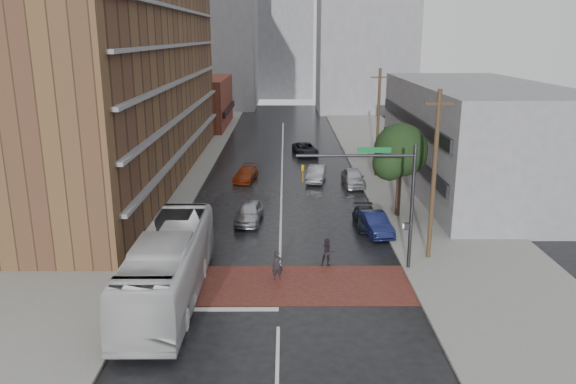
{
  "coord_description": "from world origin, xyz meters",
  "views": [
    {
      "loc": [
        0.34,
        -26.95,
        12.83
      ],
      "look_at": [
        0.49,
        6.35,
        3.5
      ],
      "focal_mm": 35.0,
      "sensor_mm": 36.0,
      "label": 1
    }
  ],
  "objects_px": {
    "pedestrian_a": "(277,266)",
    "car_parked_mid": "(366,218)",
    "suv_travel": "(305,149)",
    "car_travel_c": "(246,174)",
    "car_parked_near": "(375,223)",
    "car_travel_a": "(249,212)",
    "car_travel_b": "(316,174)",
    "pedestrian_b": "(327,253)",
    "transit_bus": "(169,266)",
    "car_parked_far": "(353,177)"
  },
  "relations": [
    {
      "from": "car_parked_mid",
      "to": "pedestrian_b",
      "type": "bearing_deg",
      "value": -114.45
    },
    {
      "from": "pedestrian_a",
      "to": "car_parked_far",
      "type": "height_order",
      "value": "pedestrian_a"
    },
    {
      "from": "transit_bus",
      "to": "pedestrian_b",
      "type": "bearing_deg",
      "value": 25.84
    },
    {
      "from": "car_travel_b",
      "to": "car_parked_mid",
      "type": "distance_m",
      "value": 12.8
    },
    {
      "from": "car_parked_far",
      "to": "pedestrian_a",
      "type": "bearing_deg",
      "value": -110.32
    },
    {
      "from": "car_travel_b",
      "to": "suv_travel",
      "type": "bearing_deg",
      "value": 102.48
    },
    {
      "from": "suv_travel",
      "to": "car_parked_far",
      "type": "distance_m",
      "value": 13.57
    },
    {
      "from": "car_travel_b",
      "to": "car_travel_a",
      "type": "bearing_deg",
      "value": -105.57
    },
    {
      "from": "car_travel_a",
      "to": "car_parked_near",
      "type": "distance_m",
      "value": 8.87
    },
    {
      "from": "car_travel_c",
      "to": "car_parked_near",
      "type": "height_order",
      "value": "car_parked_near"
    },
    {
      "from": "car_travel_c",
      "to": "suv_travel",
      "type": "distance_m",
      "value": 12.6
    },
    {
      "from": "pedestrian_a",
      "to": "car_parked_mid",
      "type": "distance_m",
      "value": 10.73
    },
    {
      "from": "transit_bus",
      "to": "pedestrian_a",
      "type": "relative_size",
      "value": 7.66
    },
    {
      "from": "pedestrian_a",
      "to": "suv_travel",
      "type": "xyz_separation_m",
      "value": [
        2.64,
        32.8,
        -0.13
      ]
    },
    {
      "from": "transit_bus",
      "to": "car_parked_far",
      "type": "xyz_separation_m",
      "value": [
        11.8,
        21.91,
        -0.99
      ]
    },
    {
      "from": "transit_bus",
      "to": "car_parked_near",
      "type": "bearing_deg",
      "value": 38.97
    },
    {
      "from": "car_travel_b",
      "to": "car_parked_mid",
      "type": "relative_size",
      "value": 1.04
    },
    {
      "from": "car_travel_c",
      "to": "suv_travel",
      "type": "height_order",
      "value": "suv_travel"
    },
    {
      "from": "pedestrian_a",
      "to": "pedestrian_b",
      "type": "distance_m",
      "value": 3.41
    },
    {
      "from": "car_travel_c",
      "to": "car_parked_mid",
      "type": "xyz_separation_m",
      "value": [
        9.24,
        -12.76,
        -0.02
      ]
    },
    {
      "from": "suv_travel",
      "to": "car_travel_a",
      "type": "bearing_deg",
      "value": -111.55
    },
    {
      "from": "transit_bus",
      "to": "car_parked_near",
      "type": "distance_m",
      "value": 15.22
    },
    {
      "from": "pedestrian_b",
      "to": "car_travel_a",
      "type": "bearing_deg",
      "value": 118.26
    },
    {
      "from": "car_travel_b",
      "to": "car_travel_c",
      "type": "relative_size",
      "value": 1.01
    },
    {
      "from": "pedestrian_b",
      "to": "car_travel_b",
      "type": "distance_m",
      "value": 19.5
    },
    {
      "from": "car_parked_mid",
      "to": "car_parked_far",
      "type": "relative_size",
      "value": 0.92
    },
    {
      "from": "pedestrian_a",
      "to": "car_parked_mid",
      "type": "relative_size",
      "value": 0.4
    },
    {
      "from": "car_travel_b",
      "to": "car_parked_far",
      "type": "height_order",
      "value": "car_parked_far"
    },
    {
      "from": "car_travel_a",
      "to": "suv_travel",
      "type": "bearing_deg",
      "value": 83.0
    },
    {
      "from": "transit_bus",
      "to": "car_parked_far",
      "type": "height_order",
      "value": "transit_bus"
    },
    {
      "from": "car_travel_b",
      "to": "car_parked_near",
      "type": "distance_m",
      "value": 14.28
    },
    {
      "from": "transit_bus",
      "to": "pedestrian_a",
      "type": "distance_m",
      "value": 5.87
    },
    {
      "from": "transit_bus",
      "to": "car_parked_near",
      "type": "height_order",
      "value": "transit_bus"
    },
    {
      "from": "car_parked_mid",
      "to": "car_travel_a",
      "type": "bearing_deg",
      "value": 173.68
    },
    {
      "from": "car_travel_b",
      "to": "car_parked_mid",
      "type": "height_order",
      "value": "car_travel_b"
    },
    {
      "from": "car_parked_mid",
      "to": "car_parked_far",
      "type": "xyz_separation_m",
      "value": [
        0.36,
        10.91,
        0.16
      ]
    },
    {
      "from": "car_parked_far",
      "to": "car_parked_mid",
      "type": "bearing_deg",
      "value": -94.22
    },
    {
      "from": "pedestrian_a",
      "to": "car_parked_near",
      "type": "bearing_deg",
      "value": 39.0
    },
    {
      "from": "pedestrian_b",
      "to": "car_travel_b",
      "type": "bearing_deg",
      "value": 84.9
    },
    {
      "from": "pedestrian_a",
      "to": "car_parked_near",
      "type": "height_order",
      "value": "pedestrian_a"
    },
    {
      "from": "car_travel_a",
      "to": "car_parked_mid",
      "type": "relative_size",
      "value": 1.05
    },
    {
      "from": "car_parked_mid",
      "to": "car_parked_far",
      "type": "bearing_deg",
      "value": 88.25
    },
    {
      "from": "car_travel_b",
      "to": "transit_bus",
      "type": "bearing_deg",
      "value": -100.79
    },
    {
      "from": "car_travel_b",
      "to": "car_travel_c",
      "type": "bearing_deg",
      "value": -172.98
    },
    {
      "from": "car_parked_far",
      "to": "car_travel_b",
      "type": "bearing_deg",
      "value": 150.99
    },
    {
      "from": "car_parked_mid",
      "to": "car_parked_far",
      "type": "height_order",
      "value": "car_parked_far"
    },
    {
      "from": "pedestrian_a",
      "to": "car_travel_a",
      "type": "relative_size",
      "value": 0.38
    },
    {
      "from": "suv_travel",
      "to": "car_parked_mid",
      "type": "distance_m",
      "value": 24.18
    },
    {
      "from": "transit_bus",
      "to": "car_travel_c",
      "type": "relative_size",
      "value": 2.99
    },
    {
      "from": "pedestrian_a",
      "to": "car_parked_far",
      "type": "bearing_deg",
      "value": 61.84
    }
  ]
}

